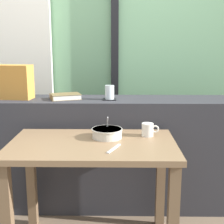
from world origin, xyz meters
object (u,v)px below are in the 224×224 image
at_px(juice_glass, 110,93).
at_px(fork_utensil, 114,148).
at_px(soup_bowl, 107,133).
at_px(ceramic_mug, 148,130).
at_px(breakfast_table, 93,162).
at_px(coaster_square, 110,99).
at_px(closed_book, 65,96).
at_px(throw_pillow, 11,82).

distance_m(juice_glass, fork_utensil, 0.70).
xyz_separation_m(soup_bowl, ceramic_mug, (0.26, 0.05, 0.01)).
distance_m(juice_glass, soup_bowl, 0.48).
relative_size(soup_bowl, fork_utensil, 1.16).
height_order(breakfast_table, coaster_square, coaster_square).
height_order(closed_book, soup_bowl, closed_book).
bearing_deg(fork_utensil, ceramic_mug, 74.04).
height_order(coaster_square, throw_pillow, throw_pillow).
relative_size(soup_bowl, ceramic_mug, 1.74).
xyz_separation_m(breakfast_table, juice_glass, (0.09, 0.54, 0.35)).
relative_size(coaster_square, soup_bowl, 0.51).
bearing_deg(throw_pillow, juice_glass, -2.66).
bearing_deg(breakfast_table, coaster_square, 80.27).
xyz_separation_m(breakfast_table, soup_bowl, (0.09, 0.10, 0.16)).
xyz_separation_m(breakfast_table, closed_book, (-0.25, 0.57, 0.32)).
xyz_separation_m(breakfast_table, ceramic_mug, (0.35, 0.15, 0.17)).
distance_m(closed_book, ceramic_mug, 0.74).
distance_m(juice_glass, throw_pillow, 0.76).
height_order(breakfast_table, soup_bowl, soup_bowl).
bearing_deg(closed_book, juice_glass, -3.92).
xyz_separation_m(throw_pillow, fork_utensil, (0.80, -0.70, -0.30)).
bearing_deg(juice_glass, ceramic_mug, -56.59).
bearing_deg(breakfast_table, juice_glass, 80.27).
bearing_deg(juice_glass, throw_pillow, 177.34).
bearing_deg(soup_bowl, ceramic_mug, 10.11).
relative_size(juice_glass, ceramic_mug, 0.93).
bearing_deg(soup_bowl, breakfast_table, -129.88).
height_order(fork_utensil, ceramic_mug, ceramic_mug).
height_order(coaster_square, ceramic_mug, coaster_square).
xyz_separation_m(juice_glass, closed_book, (-0.34, 0.02, -0.03)).
distance_m(coaster_square, throw_pillow, 0.77).
distance_m(closed_book, fork_utensil, 0.80).
relative_size(juice_glass, throw_pillow, 0.33).
height_order(breakfast_table, fork_utensil, fork_utensil).
relative_size(closed_book, throw_pillow, 0.82).
height_order(throw_pillow, soup_bowl, throw_pillow).
xyz_separation_m(juice_glass, throw_pillow, (-0.76, 0.04, 0.08)).
height_order(juice_glass, closed_book, juice_glass).
bearing_deg(fork_utensil, coaster_square, 116.62).
relative_size(fork_utensil, ceramic_mug, 1.50).
bearing_deg(fork_utensil, throw_pillow, 162.13).
distance_m(coaster_square, closed_book, 0.34).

